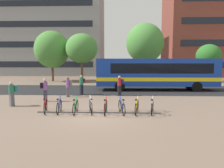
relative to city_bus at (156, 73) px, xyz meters
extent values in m
plane|color=#7A6656|center=(-5.06, -10.24, -1.78)|extent=(200.00, 200.00, 0.00)
cube|color=#232326|center=(-5.06, 0.00, -1.77)|extent=(80.00, 7.20, 0.01)
cube|color=#14389E|center=(0.06, 0.00, 0.07)|extent=(12.04, 2.76, 2.70)
cube|color=yellow|center=(0.06, 0.00, -0.58)|extent=(12.06, 2.78, 0.36)
cube|color=black|center=(-5.39, -0.09, 1.20)|extent=(1.04, 2.31, 0.40)
cube|color=black|center=(-5.92, -0.10, 0.34)|extent=(0.12, 2.19, 1.40)
cube|color=black|center=(0.38, -1.24, 0.48)|extent=(9.84, 0.23, 0.97)
cube|color=black|center=(0.34, 1.25, 0.48)|extent=(9.84, 0.23, 0.97)
cylinder|color=black|center=(-3.64, -1.22, -1.28)|extent=(1.01, 0.32, 1.00)
cylinder|color=black|center=(-3.68, 1.09, -1.28)|extent=(1.01, 0.32, 1.00)
cylinder|color=black|center=(3.80, -1.09, -1.28)|extent=(1.01, 0.32, 1.00)
cylinder|color=black|center=(3.76, 1.22, -1.28)|extent=(1.01, 0.32, 1.00)
cube|color=#47474C|center=(-4.85, -9.68, -1.75)|extent=(7.24, 0.09, 0.06)
cylinder|color=#47474C|center=(-8.02, -9.68, -1.43)|extent=(0.04, 0.04, 0.70)
cylinder|color=#47474C|center=(-7.11, -9.68, -1.43)|extent=(0.04, 0.04, 0.70)
cylinder|color=#47474C|center=(-6.21, -9.68, -1.43)|extent=(0.04, 0.04, 0.70)
cylinder|color=#47474C|center=(-5.30, -9.68, -1.43)|extent=(0.04, 0.04, 0.70)
cylinder|color=#47474C|center=(-4.40, -9.68, -1.43)|extent=(0.04, 0.04, 0.70)
cylinder|color=#47474C|center=(-3.49, -9.67, -1.43)|extent=(0.04, 0.04, 0.70)
cylinder|color=#47474C|center=(-2.59, -9.67, -1.43)|extent=(0.04, 0.04, 0.70)
cylinder|color=#47474C|center=(-1.68, -9.67, -1.43)|extent=(0.04, 0.04, 0.70)
torus|color=black|center=(-8.12, -9.13, -1.42)|extent=(0.21, 0.69, 0.70)
torus|color=black|center=(-7.88, -10.12, -1.42)|extent=(0.21, 0.69, 0.70)
cube|color=red|center=(-8.01, -9.61, -1.11)|extent=(0.25, 0.90, 0.58)
cylinder|color=red|center=(-7.90, -10.03, -1.16)|extent=(0.04, 0.04, 0.55)
cube|color=black|center=(-7.90, -10.03, -0.90)|extent=(0.15, 0.24, 0.05)
cylinder|color=red|center=(-8.12, -9.15, -1.11)|extent=(0.04, 0.04, 0.65)
cylinder|color=black|center=(-8.12, -9.15, -0.80)|extent=(0.51, 0.15, 0.03)
torus|color=black|center=(-7.23, -9.16, -1.42)|extent=(0.13, 0.70, 0.70)
torus|color=black|center=(-7.11, -10.17, -1.42)|extent=(0.13, 0.70, 0.70)
cube|color=#1E3DB2|center=(-7.17, -9.65, -1.11)|extent=(0.14, 0.92, 0.58)
cylinder|color=#1E3DB2|center=(-7.12, -10.07, -1.16)|extent=(0.03, 0.03, 0.55)
cube|color=black|center=(-7.12, -10.07, -0.90)|extent=(0.13, 0.23, 0.05)
cylinder|color=#1E3DB2|center=(-7.23, -9.18, -1.11)|extent=(0.04, 0.04, 0.65)
cylinder|color=black|center=(-7.23, -9.18, -0.80)|extent=(0.52, 0.09, 0.03)
torus|color=black|center=(-6.19, -9.28, -1.42)|extent=(0.06, 0.70, 0.70)
torus|color=black|center=(-6.16, -10.30, -1.42)|extent=(0.06, 0.70, 0.70)
cube|color=#1E7F38|center=(-6.18, -9.77, -1.11)|extent=(0.06, 0.92, 0.58)
cylinder|color=#1E7F38|center=(-6.17, -10.20, -1.16)|extent=(0.03, 0.03, 0.55)
cube|color=black|center=(-6.17, -10.20, -0.90)|extent=(0.11, 0.22, 0.05)
cylinder|color=#1E7F38|center=(-6.19, -9.30, -1.11)|extent=(0.03, 0.03, 0.65)
cylinder|color=black|center=(-6.19, -9.30, -0.80)|extent=(0.52, 0.04, 0.03)
torus|color=black|center=(-5.43, -9.09, -1.42)|extent=(0.20, 0.70, 0.70)
torus|color=black|center=(-5.20, -10.08, -1.42)|extent=(0.20, 0.70, 0.70)
cube|color=silver|center=(-5.32, -9.57, -1.11)|extent=(0.23, 0.90, 0.58)
cylinder|color=silver|center=(-5.23, -9.99, -1.16)|extent=(0.04, 0.04, 0.55)
cube|color=black|center=(-5.23, -9.99, -0.90)|extent=(0.15, 0.24, 0.05)
cylinder|color=silver|center=(-5.42, -9.11, -1.11)|extent=(0.04, 0.04, 0.65)
cylinder|color=black|center=(-5.42, -9.11, -0.80)|extent=(0.51, 0.14, 0.03)
torus|color=black|center=(-4.42, -9.26, -1.42)|extent=(0.06, 0.70, 0.70)
torus|color=black|center=(-4.44, -10.28, -1.42)|extent=(0.06, 0.70, 0.70)
cube|color=red|center=(-4.43, -9.75, -1.11)|extent=(0.05, 0.92, 0.58)
cylinder|color=red|center=(-4.44, -10.18, -1.16)|extent=(0.03, 0.03, 0.55)
cube|color=black|center=(-4.44, -10.18, -0.90)|extent=(0.10, 0.22, 0.05)
cylinder|color=red|center=(-4.42, -9.28, -1.11)|extent=(0.03, 0.03, 0.65)
cylinder|color=black|center=(-4.42, -9.28, -0.80)|extent=(0.52, 0.04, 0.03)
torus|color=black|center=(-3.60, -9.21, -1.42)|extent=(0.19, 0.70, 0.70)
torus|color=black|center=(-3.39, -10.21, -1.42)|extent=(0.19, 0.70, 0.70)
cube|color=#1E3DB2|center=(-3.50, -9.69, -1.11)|extent=(0.22, 0.91, 0.58)
cylinder|color=#1E3DB2|center=(-3.41, -10.11, -1.16)|extent=(0.04, 0.04, 0.55)
cube|color=black|center=(-3.41, -10.11, -0.90)|extent=(0.14, 0.24, 0.05)
cylinder|color=#1E3DB2|center=(-3.60, -9.23, -1.11)|extent=(0.04, 0.04, 0.65)
cylinder|color=black|center=(-3.60, -9.23, -0.80)|extent=(0.51, 0.14, 0.03)
torus|color=black|center=(-2.53, -9.16, -1.42)|extent=(0.17, 0.70, 0.70)
torus|color=black|center=(-2.72, -10.16, -1.42)|extent=(0.17, 0.70, 0.70)
cube|color=yellow|center=(-2.62, -9.64, -1.11)|extent=(0.20, 0.91, 0.58)
cylinder|color=yellow|center=(-2.70, -10.07, -1.16)|extent=(0.03, 0.03, 0.55)
cube|color=black|center=(-2.70, -10.07, -0.90)|extent=(0.14, 0.23, 0.05)
cylinder|color=yellow|center=(-2.54, -9.18, -1.11)|extent=(0.04, 0.04, 0.65)
cylinder|color=black|center=(-2.54, -9.18, -0.80)|extent=(0.52, 0.12, 0.03)
torus|color=black|center=(-1.63, -9.13, -1.42)|extent=(0.18, 0.70, 0.70)
torus|color=black|center=(-1.83, -10.13, -1.42)|extent=(0.18, 0.70, 0.70)
cube|color=#B7BABF|center=(-1.73, -9.61, -1.11)|extent=(0.21, 0.91, 0.58)
cylinder|color=#B7BABF|center=(-1.81, -10.03, -1.16)|extent=(0.04, 0.04, 0.55)
cube|color=black|center=(-1.81, -10.03, -0.90)|extent=(0.14, 0.24, 0.05)
cylinder|color=#B7BABF|center=(-1.64, -9.15, -1.11)|extent=(0.04, 0.04, 0.65)
cylinder|color=black|center=(-1.64, -9.15, -0.80)|extent=(0.52, 0.13, 0.03)
cube|color=#2D3851|center=(-9.18, -6.31, -1.35)|extent=(0.31, 0.27, 0.85)
cylinder|color=#7F4C93|center=(-9.18, -6.31, -0.60)|extent=(0.42, 0.42, 0.64)
sphere|color=tan|center=(-9.18, -6.31, -0.17)|extent=(0.22, 0.22, 0.22)
cube|color=black|center=(-9.43, -6.38, -0.57)|extent=(0.25, 0.32, 0.40)
cube|color=black|center=(-7.03, -3.20, -1.34)|extent=(0.31, 0.33, 0.87)
cylinder|color=#23664C|center=(-7.03, -3.20, -0.58)|extent=(0.47, 0.47, 0.66)
sphere|color=tan|center=(-7.03, -3.20, -0.14)|extent=(0.22, 0.22, 0.22)
cube|color=maroon|center=(-6.88, -2.98, -0.55)|extent=(0.33, 0.31, 0.40)
cube|color=#565660|center=(-7.94, -4.39, -1.37)|extent=(0.31, 0.27, 0.80)
cylinder|color=#7F4C93|center=(-7.94, -4.39, -0.65)|extent=(0.42, 0.42, 0.64)
sphere|color=brown|center=(-7.94, -4.39, -0.22)|extent=(0.22, 0.22, 0.22)
cube|color=slate|center=(-7.69, -4.32, -0.62)|extent=(0.25, 0.32, 0.40)
cube|color=black|center=(-3.66, -3.61, -1.34)|extent=(0.32, 0.29, 0.87)
cylinder|color=maroon|center=(-3.66, -3.61, -0.59)|extent=(0.45, 0.45, 0.64)
sphere|color=tan|center=(-3.66, -3.61, -0.15)|extent=(0.22, 0.22, 0.22)
cube|color=navy|center=(-3.43, -3.49, -0.55)|extent=(0.28, 0.33, 0.40)
cube|color=#565660|center=(-10.83, -8.05, -1.34)|extent=(0.30, 0.32, 0.86)
cylinder|color=#23664C|center=(-10.83, -8.05, -0.62)|extent=(0.46, 0.46, 0.58)
sphere|color=tan|center=(-10.83, -8.05, -0.22)|extent=(0.22, 0.22, 0.22)
cube|color=#197075|center=(-10.71, -7.83, -0.59)|extent=(0.33, 0.29, 0.40)
cylinder|color=brown|center=(-0.20, 8.21, -0.25)|extent=(0.32, 0.32, 3.04)
ellipsoid|color=#4C8E3D|center=(-0.20, 8.21, 3.58)|extent=(5.17, 5.17, 5.45)
cylinder|color=brown|center=(-13.28, 8.37, -0.61)|extent=(0.32, 0.32, 2.32)
ellipsoid|color=#4C8E3D|center=(-13.28, 8.37, 2.75)|extent=(4.89, 4.89, 5.18)
cylinder|color=brown|center=(-8.80, 7.06, -0.33)|extent=(0.32, 0.32, 2.89)
ellipsoid|color=#4C8E3D|center=(-8.80, 7.06, 2.81)|extent=(4.25, 4.25, 3.99)
cylinder|color=brown|center=(8.36, 7.81, -0.60)|extent=(0.32, 0.32, 2.35)
ellipsoid|color=#2D7028|center=(8.36, 7.81, 1.87)|extent=(3.28, 3.28, 3.05)
cube|color=gray|center=(-17.76, 22.95, 7.37)|extent=(20.81, 11.25, 18.29)
cube|color=black|center=(-17.76, 17.30, 0.42)|extent=(18.31, 0.06, 1.10)
cube|color=black|center=(-17.76, 17.30, 4.08)|extent=(18.31, 0.06, 1.10)
cube|color=black|center=(-17.76, 17.30, 7.73)|extent=(18.31, 0.06, 1.10)
cube|color=black|center=(-17.76, 17.30, 11.39)|extent=(18.31, 0.06, 1.10)
camera|label=1|loc=(-3.59, -21.86, 1.36)|focal=34.31mm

